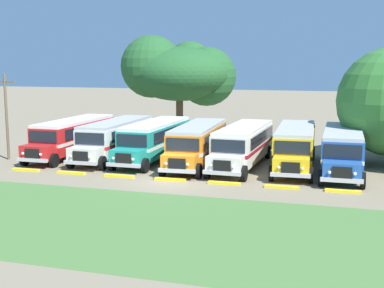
{
  "coord_description": "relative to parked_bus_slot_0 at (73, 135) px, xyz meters",
  "views": [
    {
      "loc": [
        10.36,
        -29.64,
        7.28
      ],
      "look_at": [
        0.0,
        5.01,
        1.6
      ],
      "focal_mm": 48.44,
      "sensor_mm": 36.0,
      "label": 1
    }
  ],
  "objects": [
    {
      "name": "curb_wheelstop_2",
      "position": [
        6.91,
        -6.49,
        -1.51
      ],
      "size": [
        2.0,
        0.36,
        0.15
      ],
      "primitive_type": "cube",
      "color": "yellow",
      "rests_on": "ground_plane"
    },
    {
      "name": "curb_wheelstop_0",
      "position": [
        -0.01,
        -6.49,
        -1.51
      ],
      "size": [
        2.0,
        0.36,
        0.15
      ],
      "primitive_type": "cube",
      "color": "yellow",
      "rests_on": "ground_plane"
    },
    {
      "name": "broad_shade_tree",
      "position": [
        4.62,
        13.32,
        4.82
      ],
      "size": [
        11.16,
        10.4,
        10.0
      ],
      "color": "brown",
      "rests_on": "ground_plane"
    },
    {
      "name": "parked_bus_slot_3",
      "position": [
        10.47,
        -0.58,
        0.0
      ],
      "size": [
        3.16,
        10.9,
        2.82
      ],
      "rotation": [
        0.0,
        0.0,
        -1.52
      ],
      "color": "orange",
      "rests_on": "ground_plane"
    },
    {
      "name": "curb_wheelstop_1",
      "position": [
        3.45,
        -6.49,
        -1.51
      ],
      "size": [
        2.0,
        0.36,
        0.15
      ],
      "primitive_type": "cube",
      "color": "yellow",
      "rests_on": "ground_plane"
    },
    {
      "name": "curb_wheelstop_6",
      "position": [
        20.76,
        -6.49,
        -1.51
      ],
      "size": [
        2.0,
        0.36,
        0.15
      ],
      "primitive_type": "cube",
      "color": "yellow",
      "rests_on": "ground_plane"
    },
    {
      "name": "parked_bus_slot_4",
      "position": [
        13.8,
        -0.39,
        0.0
      ],
      "size": [
        2.98,
        10.88,
        2.82
      ],
      "rotation": [
        0.0,
        0.0,
        -1.6
      ],
      "color": "silver",
      "rests_on": "ground_plane"
    },
    {
      "name": "utility_pole",
      "position": [
        -3.75,
        -3.19,
        1.9
      ],
      "size": [
        1.8,
        0.2,
        6.48
      ],
      "color": "brown",
      "rests_on": "ground_plane"
    },
    {
      "name": "curb_wheelstop_3",
      "position": [
        10.37,
        -6.49,
        -1.51
      ],
      "size": [
        2.0,
        0.36,
        0.15
      ],
      "primitive_type": "cube",
      "color": "yellow",
      "rests_on": "ground_plane"
    },
    {
      "name": "foreground_grass_strip",
      "position": [
        10.37,
        -15.25,
        -1.58
      ],
      "size": [
        80.0,
        11.16,
        0.01
      ],
      "primitive_type": "cube",
      "color": "#4C7538",
      "rests_on": "ground_plane"
    },
    {
      "name": "parked_bus_slot_0",
      "position": [
        0.0,
        0.0,
        0.0
      ],
      "size": [
        2.71,
        10.84,
        2.82
      ],
      "rotation": [
        0.0,
        0.0,
        -1.57
      ],
      "color": "red",
      "rests_on": "ground_plane"
    },
    {
      "name": "parked_bus_slot_6",
      "position": [
        20.61,
        -0.37,
        0.0
      ],
      "size": [
        2.77,
        10.85,
        2.82
      ],
      "rotation": [
        0.0,
        0.0,
        -1.56
      ],
      "color": "#23519E",
      "rests_on": "ground_plane"
    },
    {
      "name": "curb_wheelstop_4",
      "position": [
        13.84,
        -6.49,
        -1.51
      ],
      "size": [
        2.0,
        0.36,
        0.15
      ],
      "primitive_type": "cube",
      "color": "yellow",
      "rests_on": "ground_plane"
    },
    {
      "name": "parked_bus_slot_2",
      "position": [
        6.86,
        0.16,
        0.0
      ],
      "size": [
        2.75,
        10.85,
        2.82
      ],
      "rotation": [
        0.0,
        0.0,
        -1.58
      ],
      "color": "teal",
      "rests_on": "ground_plane"
    },
    {
      "name": "parked_bus_slot_1",
      "position": [
        3.63,
        0.06,
        0.0
      ],
      "size": [
        2.82,
        10.86,
        2.82
      ],
      "rotation": [
        0.0,
        0.0,
        -1.56
      ],
      "color": "silver",
      "rests_on": "ground_plane"
    },
    {
      "name": "ground_plane",
      "position": [
        10.37,
        -6.69,
        -1.58
      ],
      "size": [
        220.0,
        220.0,
        0.0
      ],
      "primitive_type": "plane",
      "color": "#84755B"
    },
    {
      "name": "curb_wheelstop_5",
      "position": [
        17.3,
        -6.49,
        -1.51
      ],
      "size": [
        2.0,
        0.36,
        0.15
      ],
      "primitive_type": "cube",
      "color": "yellow",
      "rests_on": "ground_plane"
    },
    {
      "name": "parked_bus_slot_5",
      "position": [
        17.4,
        0.19,
        0.0
      ],
      "size": [
        3.13,
        10.9,
        2.82
      ],
      "rotation": [
        0.0,
        0.0,
        -1.52
      ],
      "color": "yellow",
      "rests_on": "ground_plane"
    }
  ]
}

